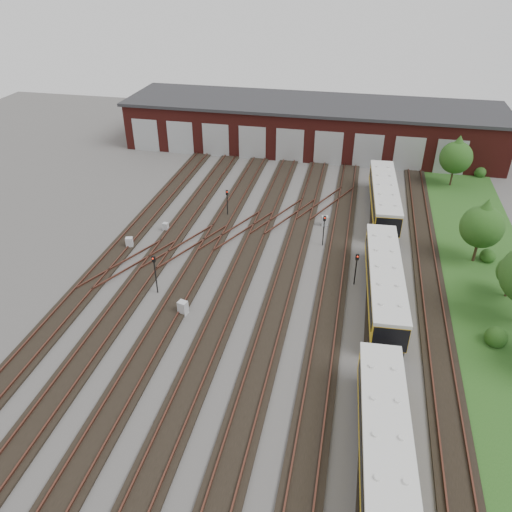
# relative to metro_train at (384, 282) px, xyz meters

# --- Properties ---
(ground) EXTENTS (120.00, 120.00, 0.00)m
(ground) POSITION_rel_metro_train_xyz_m (-10.00, -5.37, -1.81)
(ground) COLOR #43413E
(ground) RESTS_ON ground
(track_network) EXTENTS (30.40, 70.00, 0.33)m
(track_network) POSITION_rel_metro_train_xyz_m (-10.17, -4.79, -1.70)
(track_network) COLOR black
(track_network) RESTS_ON ground
(maintenance_shed) EXTENTS (51.00, 12.50, 6.35)m
(maintenance_shed) POSITION_rel_metro_train_xyz_m (-10.01, 34.60, 1.40)
(maintenance_shed) COLOR #531914
(maintenance_shed) RESTS_ON ground
(grass_verge) EXTENTS (8.00, 55.00, 0.05)m
(grass_verge) POSITION_rel_metro_train_xyz_m (9.00, 4.63, -1.78)
(grass_verge) COLOR #1C4517
(grass_verge) RESTS_ON ground
(metro_train) EXTENTS (3.28, 46.08, 2.89)m
(metro_train) POSITION_rel_metro_train_xyz_m (0.00, 0.00, 0.00)
(metro_train) COLOR black
(metro_train) RESTS_ON ground
(signal_mast_0) EXTENTS (0.28, 0.26, 3.51)m
(signal_mast_0) POSITION_rel_metro_train_xyz_m (-17.98, -2.75, 0.42)
(signal_mast_0) COLOR black
(signal_mast_0) RESTS_ON ground
(signal_mast_1) EXTENTS (0.29, 0.28, 2.94)m
(signal_mast_1) POSITION_rel_metro_train_xyz_m (-15.91, 11.77, 0.09)
(signal_mast_1) COLOR black
(signal_mast_1) RESTS_ON ground
(signal_mast_2) EXTENTS (0.28, 0.26, 3.12)m
(signal_mast_2) POSITION_rel_metro_train_xyz_m (-5.49, 7.78, 0.19)
(signal_mast_2) COLOR black
(signal_mast_2) RESTS_ON ground
(signal_mast_3) EXTENTS (0.29, 0.27, 2.96)m
(signal_mast_3) POSITION_rel_metro_train_xyz_m (-2.24, 1.87, 0.11)
(signal_mast_3) COLOR black
(signal_mast_3) RESTS_ON ground
(relay_cabinet_0) EXTENTS (0.58, 0.51, 0.87)m
(relay_cabinet_0) POSITION_rel_metro_train_xyz_m (-21.11, 7.31, -1.37)
(relay_cabinet_0) COLOR #ACAEB2
(relay_cabinet_0) RESTS_ON ground
(relay_cabinet_1) EXTENTS (0.76, 0.69, 1.06)m
(relay_cabinet_1) POSITION_rel_metro_train_xyz_m (-23.23, 3.49, -1.28)
(relay_cabinet_1) COLOR #ACAEB2
(relay_cabinet_1) RESTS_ON ground
(relay_cabinet_2) EXTENTS (0.80, 0.72, 1.14)m
(relay_cabinet_2) POSITION_rel_metro_train_xyz_m (-14.98, -4.95, -1.24)
(relay_cabinet_2) COLOR #ACAEB2
(relay_cabinet_2) RESTS_ON ground
(relay_cabinet_3) EXTENTS (0.70, 0.62, 1.02)m
(relay_cabinet_3) POSITION_rel_metro_train_xyz_m (-5.70, 11.82, -1.30)
(relay_cabinet_3) COLOR #ACAEB2
(relay_cabinet_3) RESTS_ON ground
(relay_cabinet_4) EXTENTS (0.66, 0.62, 0.89)m
(relay_cabinet_4) POSITION_rel_metro_train_xyz_m (0.03, 10.00, -1.36)
(relay_cabinet_4) COLOR #ACAEB2
(relay_cabinet_4) RESTS_ON ground
(tree_0) EXTENTS (3.70, 3.70, 6.14)m
(tree_0) POSITION_rel_metro_train_xyz_m (7.95, 25.04, 2.13)
(tree_0) COLOR #322516
(tree_0) RESTS_ON ground
(tree_1) EXTENTS (3.73, 3.73, 6.18)m
(tree_1) POSITION_rel_metro_train_xyz_m (8.11, 7.87, 2.16)
(tree_1) COLOR #322516
(tree_1) RESTS_ON ground
(bush_0) EXTENTS (1.58, 1.58, 1.58)m
(bush_0) POSITION_rel_metro_train_xyz_m (7.96, -3.46, -1.02)
(bush_0) COLOR #1B4212
(bush_0) RESTS_ON ground
(bush_1) EXTENTS (1.38, 1.38, 1.38)m
(bush_1) POSITION_rel_metro_train_xyz_m (9.33, 8.17, -1.12)
(bush_1) COLOR #1B4212
(bush_1) RESTS_ON ground
(bush_2) EXTENTS (1.46, 1.46, 1.46)m
(bush_2) POSITION_rel_metro_train_xyz_m (11.81, 28.73, -1.08)
(bush_2) COLOR #1B4212
(bush_2) RESTS_ON ground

